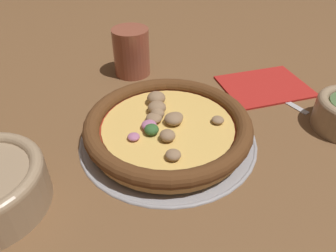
{
  "coord_description": "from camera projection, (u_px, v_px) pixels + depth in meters",
  "views": [
    {
      "loc": [
        -0.07,
        0.41,
        0.34
      ],
      "look_at": [
        0.0,
        0.0,
        0.03
      ],
      "focal_mm": 35.0,
      "sensor_mm": 36.0,
      "label": 1
    }
  ],
  "objects": [
    {
      "name": "fork",
      "position": [
        265.0,
        89.0,
        0.66
      ],
      "size": [
        0.14,
        0.14,
        0.0
      ],
      "rotation": [
        0.0,
        0.0,
        5.48
      ],
      "color": "#B7B7BC",
      "rests_on": "ground_plane"
    },
    {
      "name": "napkin",
      "position": [
        265.0,
        85.0,
        0.67
      ],
      "size": [
        0.21,
        0.19,
        0.01
      ],
      "rotation": [
        0.0,
        0.0,
        0.46
      ],
      "color": "#B2231E",
      "rests_on": "ground_plane"
    },
    {
      "name": "pizza",
      "position": [
        168.0,
        126.0,
        0.52
      ],
      "size": [
        0.27,
        0.27,
        0.04
      ],
      "color": "tan",
      "rests_on": "pizza_tray"
    },
    {
      "name": "pizza_tray",
      "position": [
        168.0,
        137.0,
        0.54
      ],
      "size": [
        0.29,
        0.29,
        0.01
      ],
      "color": "#9E9EA3",
      "rests_on": "ground_plane"
    },
    {
      "name": "drinking_cup",
      "position": [
        131.0,
        52.0,
        0.69
      ],
      "size": [
        0.08,
        0.08,
        0.1
      ],
      "color": "brown",
      "rests_on": "ground_plane"
    },
    {
      "name": "ground_plane",
      "position": [
        168.0,
        139.0,
        0.54
      ],
      "size": [
        3.0,
        3.0,
        0.0
      ],
      "primitive_type": "plane",
      "color": "brown"
    }
  ]
}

